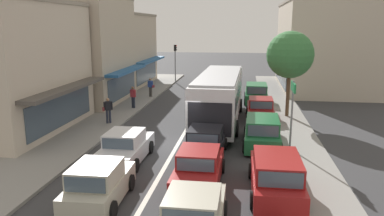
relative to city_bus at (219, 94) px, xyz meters
name	(u,v)px	position (x,y,z in m)	size (l,w,h in m)	color
ground_plane	(178,145)	(-1.86, -5.02, -1.88)	(140.00, 140.00, 0.00)	#353538
lane_centre_line	(189,125)	(-1.86, -1.02, -1.88)	(0.20, 28.00, 0.01)	silver
sidewalk_left	(99,114)	(-8.66, 0.98, -1.81)	(5.20, 44.00, 0.14)	gray
kerb_right	(285,120)	(4.34, 0.98, -1.82)	(2.80, 44.00, 0.12)	gray
shopfront_corner_near	(9,68)	(-12.04, -3.77, 1.96)	(7.29, 9.43, 7.70)	beige
shopfront_mid_block	(76,50)	(-12.04, 5.20, 2.43)	(8.64, 8.17, 8.64)	#B2A38E
shopfront_far_end	(114,50)	(-12.04, 14.30, 1.83)	(7.93, 9.49, 7.43)	#B2A38E
building_right_far	(328,46)	(9.62, 14.92, 2.39)	(9.86, 13.44, 8.55)	beige
city_bus	(219,94)	(0.00, 0.00, 0.00)	(2.92, 10.91, 3.23)	silver
sedan_adjacent_lane_lead	(125,148)	(-3.83, -7.77, -1.22)	(1.93, 4.21, 1.47)	silver
sedan_behind_bus_mid	(199,168)	(-0.12, -9.81, -1.22)	(1.93, 4.22, 1.47)	maroon
hatchback_behind_bus_near	(99,185)	(-3.44, -12.00, -1.17)	(1.90, 3.74, 1.54)	#B7B29E
sedan_queue_gap_filler	(205,144)	(-0.20, -6.63, -1.22)	(2.00, 4.25, 1.47)	black
parked_wagon_kerb_front	(276,176)	(2.85, -10.38, -1.14)	(1.98, 4.52, 1.58)	maroon
parked_wagon_kerb_second	(262,132)	(2.58, -4.50, -1.14)	(2.01, 4.54, 1.58)	#1E6638
parked_sedan_kerb_third	(260,110)	(2.71, 1.35, -1.22)	(1.91, 4.21, 1.47)	maroon
parked_wagon_kerb_rear	(256,93)	(2.58, 7.07, -1.14)	(1.97, 4.51, 1.58)	#1E6638
traffic_light_downstreet	(175,57)	(-6.04, 16.90, 0.97)	(0.32, 0.24, 4.20)	gray
directional_road_sign	(293,99)	(3.96, -5.23, 0.80)	(0.10, 1.40, 3.60)	gray
street_tree_right	(290,55)	(4.55, 2.03, 2.43)	(3.14, 3.14, 5.90)	brown
pedestrian_with_handbag_near	(108,109)	(-6.94, -1.64, -0.81)	(0.61, 0.49, 1.63)	#232838
pedestrian_browsing_midblock	(133,96)	(-6.69, 2.97, -0.81)	(0.51, 0.36, 1.63)	#232838
pedestrian_far_walker	(151,86)	(-6.51, 7.59, -0.81)	(0.65, 0.42, 1.63)	#4C4742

